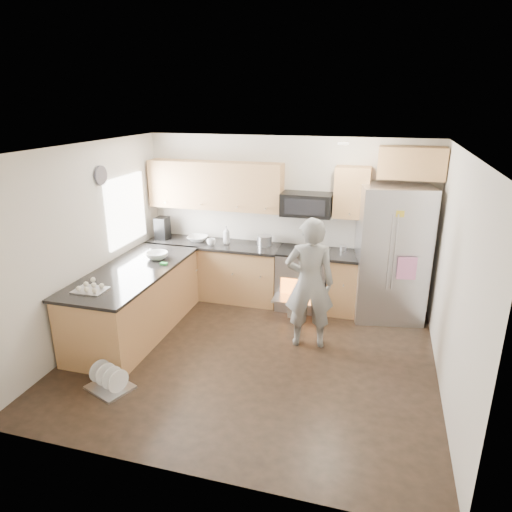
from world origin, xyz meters
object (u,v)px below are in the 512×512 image
(refrigerator, at_px, (391,253))
(dish_rack, at_px, (110,382))
(person, at_px, (309,284))
(stove_range, at_px, (303,266))

(refrigerator, distance_m, dish_rack, 4.18)
(refrigerator, distance_m, person, 1.54)
(stove_range, distance_m, refrigerator, 1.32)
(dish_rack, bearing_deg, stove_range, 58.27)
(person, bearing_deg, stove_range, -88.52)
(stove_range, height_order, dish_rack, stove_range)
(stove_range, xyz_separation_m, dish_rack, (-1.71, -2.76, -0.60))
(refrigerator, bearing_deg, stove_range, 170.33)
(stove_range, bearing_deg, refrigerator, 0.33)
(person, distance_m, dish_rack, 2.67)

